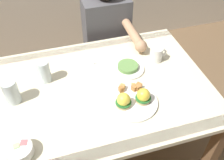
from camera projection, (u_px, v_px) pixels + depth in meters
ground_plane at (107, 154)px, 1.98m from camera, size 6.00×6.00×0.00m
dining_table at (105, 99)px, 1.54m from camera, size 1.20×0.90×0.74m
eggs_benedict_plate at (133, 99)px, 1.36m from camera, size 0.27×0.27×0.09m
fruit_bowl at (20, 151)px, 1.14m from camera, size 0.12×0.12×0.06m
coffee_mug at (156, 54)px, 1.61m from camera, size 0.11×0.08×0.09m
fork at (91, 57)px, 1.66m from camera, size 0.05×0.16×0.00m
water_glass_near at (12, 93)px, 1.35m from camera, size 0.08×0.08×0.14m
water_glass_far at (44, 73)px, 1.47m from camera, size 0.07×0.07×0.14m
side_plate at (128, 68)px, 1.57m from camera, size 0.20×0.20×0.04m
diner_person at (108, 37)px, 1.99m from camera, size 0.34×0.54×1.14m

